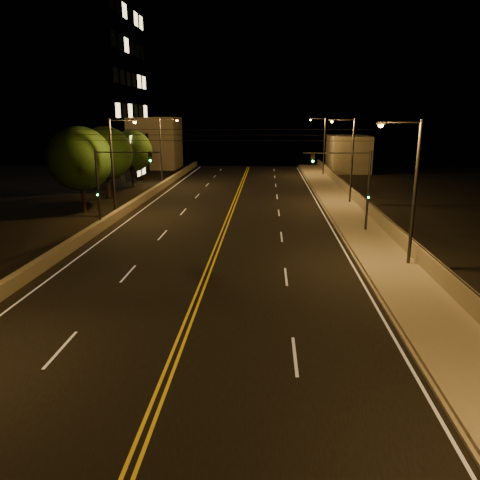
# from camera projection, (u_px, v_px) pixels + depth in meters

# --- Properties ---
(road) EXTENTS (18.00, 120.00, 0.02)m
(road) POSITION_uv_depth(u_px,v_px,m) (207.00, 272.00, 26.96)
(road) COLOR black
(road) RESTS_ON ground
(sidewalk) EXTENTS (3.60, 120.00, 0.30)m
(sidewalk) POSITION_uv_depth(u_px,v_px,m) (398.00, 274.00, 26.32)
(sidewalk) COLOR gray
(sidewalk) RESTS_ON ground
(curb) EXTENTS (0.14, 120.00, 0.15)m
(curb) POSITION_uv_depth(u_px,v_px,m) (364.00, 274.00, 26.44)
(curb) COLOR gray
(curb) RESTS_ON ground
(parapet_wall) EXTENTS (0.30, 120.00, 1.00)m
(parapet_wall) POSITION_uv_depth(u_px,v_px,m) (429.00, 263.00, 26.06)
(parapet_wall) COLOR gray
(parapet_wall) RESTS_ON sidewalk
(jersey_barrier) EXTENTS (0.45, 120.00, 0.79)m
(jersey_barrier) POSITION_uv_depth(u_px,v_px,m) (43.00, 263.00, 27.40)
(jersey_barrier) COLOR gray
(jersey_barrier) RESTS_ON ground
(distant_building_right) EXTENTS (6.00, 10.00, 5.72)m
(distant_building_right) POSITION_uv_depth(u_px,v_px,m) (348.00, 154.00, 76.35)
(distant_building_right) COLOR gray
(distant_building_right) RESTS_ON ground
(distant_building_left) EXTENTS (8.00, 8.00, 8.63)m
(distant_building_left) POSITION_uv_depth(u_px,v_px,m) (155.00, 143.00, 80.66)
(distant_building_left) COLOR gray
(distant_building_left) RESTS_ON ground
(parapet_rail) EXTENTS (0.06, 120.00, 0.06)m
(parapet_rail) POSITION_uv_depth(u_px,v_px,m) (430.00, 254.00, 25.93)
(parapet_rail) COLOR black
(parapet_rail) RESTS_ON parapet_wall
(lane_markings) EXTENTS (17.32, 116.00, 0.00)m
(lane_markings) POSITION_uv_depth(u_px,v_px,m) (207.00, 273.00, 26.89)
(lane_markings) COLOR silver
(lane_markings) RESTS_ON road
(streetlight_1) EXTENTS (2.55, 0.28, 8.57)m
(streetlight_1) POSITION_uv_depth(u_px,v_px,m) (410.00, 184.00, 26.55)
(streetlight_1) COLOR #2D2D33
(streetlight_1) RESTS_ON ground
(streetlight_2) EXTENTS (2.55, 0.28, 8.57)m
(streetlight_2) POSITION_uv_depth(u_px,v_px,m) (349.00, 155.00, 46.45)
(streetlight_2) COLOR #2D2D33
(streetlight_2) RESTS_ON ground
(streetlight_3) EXTENTS (2.55, 0.28, 8.57)m
(streetlight_3) POSITION_uv_depth(u_px,v_px,m) (323.00, 142.00, 69.39)
(streetlight_3) COLOR #2D2D33
(streetlight_3) RESTS_ON ground
(streetlight_5) EXTENTS (2.55, 0.28, 8.57)m
(streetlight_5) POSITION_uv_depth(u_px,v_px,m) (115.00, 161.00, 40.79)
(streetlight_5) COLOR #2D2D33
(streetlight_5) RESTS_ON ground
(streetlight_6) EXTENTS (2.55, 0.28, 8.57)m
(streetlight_6) POSITION_uv_depth(u_px,v_px,m) (163.00, 147.00, 59.34)
(streetlight_6) COLOR #2D2D33
(streetlight_6) RESTS_ON ground
(traffic_signal_right) EXTENTS (5.11, 0.31, 6.28)m
(traffic_signal_right) POSITION_uv_depth(u_px,v_px,m) (356.00, 182.00, 35.13)
(traffic_signal_right) COLOR #2D2D33
(traffic_signal_right) RESTS_ON ground
(traffic_signal_left) EXTENTS (5.11, 0.31, 6.28)m
(traffic_signal_left) POSITION_uv_depth(u_px,v_px,m) (110.00, 180.00, 36.19)
(traffic_signal_left) COLOR #2D2D33
(traffic_signal_left) RESTS_ON ground
(overhead_wires) EXTENTS (22.00, 0.03, 0.83)m
(overhead_wires) POSITION_uv_depth(u_px,v_px,m) (222.00, 135.00, 34.24)
(overhead_wires) COLOR black
(building_tower) EXTENTS (24.00, 15.00, 31.02)m
(building_tower) POSITION_uv_depth(u_px,v_px,m) (33.00, 64.00, 56.74)
(building_tower) COLOR gray
(building_tower) RESTS_ON ground
(tree_0) EXTENTS (5.82, 5.82, 7.89)m
(tree_0) POSITION_uv_depth(u_px,v_px,m) (80.00, 159.00, 42.69)
(tree_0) COLOR black
(tree_0) RESTS_ON ground
(tree_1) EXTENTS (5.71, 5.71, 7.73)m
(tree_1) POSITION_uv_depth(u_px,v_px,m) (106.00, 153.00, 50.33)
(tree_1) COLOR black
(tree_1) RESTS_ON ground
(tree_2) EXTENTS (5.25, 5.25, 7.11)m
(tree_2) POSITION_uv_depth(u_px,v_px,m) (132.00, 151.00, 59.15)
(tree_2) COLOR black
(tree_2) RESTS_ON ground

